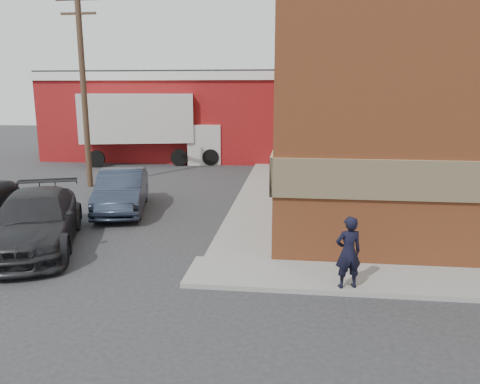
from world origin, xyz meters
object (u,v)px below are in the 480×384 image
(man, at_px, (348,252))
(sedan, at_px, (122,191))
(brick_building, at_px, (455,84))
(suv_b, at_px, (35,221))
(warehouse, at_px, (178,114))
(utility_pole, at_px, (83,83))
(box_truck, at_px, (152,124))

(man, xyz_separation_m, sedan, (-7.60, 6.34, -0.17))
(brick_building, xyz_separation_m, suv_b, (-13.78, -8.50, -3.89))
(warehouse, relative_size, sedan, 3.49)
(warehouse, relative_size, utility_pole, 1.81)
(sedan, distance_m, suv_b, 4.39)
(warehouse, height_order, sedan, warehouse)
(warehouse, xyz_separation_m, suv_b, (0.72, -19.50, -2.02))
(utility_pole, bearing_deg, box_truck, 83.05)
(suv_b, xyz_separation_m, box_truck, (-1.35, 15.68, 1.64))
(suv_b, bearing_deg, warehouse, 71.95)
(warehouse, distance_m, suv_b, 19.62)
(suv_b, distance_m, box_truck, 15.83)
(utility_pole, bearing_deg, brick_building, -0.02)
(man, bearing_deg, brick_building, -133.21)
(sedan, bearing_deg, suv_b, -116.54)
(brick_building, bearing_deg, suv_b, -148.34)
(brick_building, relative_size, suv_b, 3.34)
(brick_building, height_order, man, brick_building)
(brick_building, distance_m, suv_b, 16.65)
(sedan, bearing_deg, utility_pole, 112.91)
(man, bearing_deg, sedan, -56.67)
(man, distance_m, sedan, 9.90)
(brick_building, distance_m, warehouse, 18.30)
(brick_building, relative_size, utility_pole, 2.03)
(brick_building, height_order, utility_pole, brick_building)
(brick_building, xyz_separation_m, sedan, (-12.83, -4.21, -3.91))
(suv_b, bearing_deg, box_truck, 74.73)
(man, xyz_separation_m, suv_b, (-8.55, 2.05, -0.15))
(man, height_order, sedan, man)
(sedan, relative_size, suv_b, 0.85)
(sedan, bearing_deg, warehouse, 82.21)
(sedan, xyz_separation_m, box_truck, (-2.29, 11.39, 1.67))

